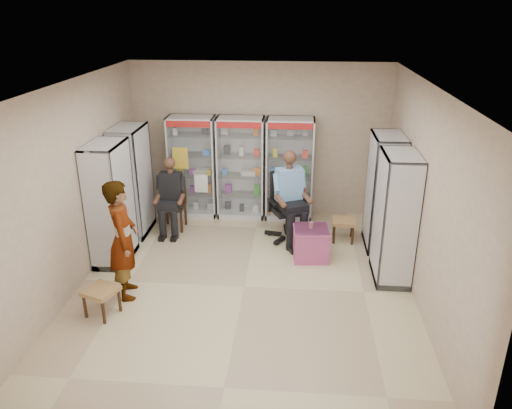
# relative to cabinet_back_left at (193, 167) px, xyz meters

# --- Properties ---
(floor) EXTENTS (6.00, 6.00, 0.00)m
(floor) POSITION_rel_cabinet_back_left_xyz_m (1.30, -2.73, -1.00)
(floor) COLOR #C4B588
(floor) RESTS_ON ground
(room_shell) EXTENTS (5.02, 6.02, 3.01)m
(room_shell) POSITION_rel_cabinet_back_left_xyz_m (1.30, -2.73, 0.97)
(room_shell) COLOR #C1A88F
(room_shell) RESTS_ON ground
(cabinet_back_left) EXTENTS (0.90, 0.50, 2.00)m
(cabinet_back_left) POSITION_rel_cabinet_back_left_xyz_m (0.00, 0.00, 0.00)
(cabinet_back_left) COLOR silver
(cabinet_back_left) RESTS_ON floor
(cabinet_back_mid) EXTENTS (0.90, 0.50, 2.00)m
(cabinet_back_mid) POSITION_rel_cabinet_back_left_xyz_m (0.95, 0.00, 0.00)
(cabinet_back_mid) COLOR #9FA2A6
(cabinet_back_mid) RESTS_ON floor
(cabinet_back_right) EXTENTS (0.90, 0.50, 2.00)m
(cabinet_back_right) POSITION_rel_cabinet_back_left_xyz_m (1.90, 0.00, 0.00)
(cabinet_back_right) COLOR silver
(cabinet_back_right) RESTS_ON floor
(cabinet_right_far) EXTENTS (0.90, 0.50, 2.00)m
(cabinet_right_far) POSITION_rel_cabinet_back_left_xyz_m (3.53, -1.13, 0.00)
(cabinet_right_far) COLOR silver
(cabinet_right_far) RESTS_ON floor
(cabinet_right_near) EXTENTS (0.90, 0.50, 2.00)m
(cabinet_right_near) POSITION_rel_cabinet_back_left_xyz_m (3.53, -2.23, 0.00)
(cabinet_right_near) COLOR #A1A4A8
(cabinet_right_near) RESTS_ON floor
(cabinet_left_far) EXTENTS (0.90, 0.50, 2.00)m
(cabinet_left_far) POSITION_rel_cabinet_back_left_xyz_m (-0.93, -0.93, 0.00)
(cabinet_left_far) COLOR silver
(cabinet_left_far) RESTS_ON floor
(cabinet_left_near) EXTENTS (0.90, 0.50, 2.00)m
(cabinet_left_near) POSITION_rel_cabinet_back_left_xyz_m (-0.93, -2.03, 0.00)
(cabinet_left_near) COLOR #A5A8AC
(cabinet_left_near) RESTS_ON floor
(wooden_chair) EXTENTS (0.42, 0.42, 0.94)m
(wooden_chair) POSITION_rel_cabinet_back_left_xyz_m (-0.25, -0.73, -0.53)
(wooden_chair) COLOR black
(wooden_chair) RESTS_ON floor
(seated_customer) EXTENTS (0.44, 0.60, 1.34)m
(seated_customer) POSITION_rel_cabinet_back_left_xyz_m (-0.25, -0.78, -0.33)
(seated_customer) COLOR black
(seated_customer) RESTS_ON floor
(office_chair) EXTENTS (0.89, 0.89, 1.23)m
(office_chair) POSITION_rel_cabinet_back_left_xyz_m (1.90, -0.96, -0.39)
(office_chair) COLOR black
(office_chair) RESTS_ON floor
(seated_shopkeeper) EXTENTS (0.77, 0.86, 1.56)m
(seated_shopkeeper) POSITION_rel_cabinet_back_left_xyz_m (1.90, -1.01, -0.22)
(seated_shopkeeper) COLOR #7196DF
(seated_shopkeeper) RESTS_ON floor
(pink_trunk) EXTENTS (0.60, 0.58, 0.54)m
(pink_trunk) POSITION_rel_cabinet_back_left_xyz_m (2.31, -1.72, -0.73)
(pink_trunk) COLOR #AE458B
(pink_trunk) RESTS_ON floor
(tea_glass) EXTENTS (0.07, 0.07, 0.11)m
(tea_glass) POSITION_rel_cabinet_back_left_xyz_m (2.30, -1.69, -0.41)
(tea_glass) COLOR #621B08
(tea_glass) RESTS_ON pink_trunk
(woven_stool_a) EXTENTS (0.43, 0.43, 0.41)m
(woven_stool_a) POSITION_rel_cabinet_back_left_xyz_m (2.91, -0.98, -0.80)
(woven_stool_a) COLOR #A57A45
(woven_stool_a) RESTS_ON floor
(woven_stool_b) EXTENTS (0.52, 0.52, 0.40)m
(woven_stool_b) POSITION_rel_cabinet_back_left_xyz_m (-0.56, -3.61, -0.80)
(woven_stool_b) COLOR #9B6541
(woven_stool_b) RESTS_ON floor
(standing_man) EXTENTS (0.58, 0.74, 1.78)m
(standing_man) POSITION_rel_cabinet_back_left_xyz_m (-0.38, -3.07, -0.11)
(standing_man) COLOR #98989B
(standing_man) RESTS_ON floor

